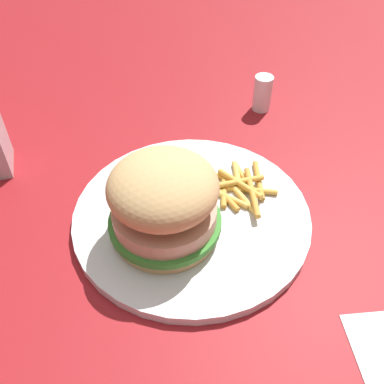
{
  "coord_description": "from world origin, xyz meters",
  "views": [
    {
      "loc": [
        0.34,
        0.06,
        0.38
      ],
      "look_at": [
        -0.0,
        0.01,
        0.04
      ],
      "focal_mm": 40.73,
      "sensor_mm": 36.0,
      "label": 1
    }
  ],
  "objects_px": {
    "sandwich": "(164,201)",
    "salt_shaker": "(263,93)",
    "plate": "(192,214)",
    "fries_pile": "(237,186)"
  },
  "relations": [
    {
      "from": "sandwich",
      "to": "plate",
      "type": "bearing_deg",
      "value": 147.61
    },
    {
      "from": "sandwich",
      "to": "fries_pile",
      "type": "distance_m",
      "value": 0.12
    },
    {
      "from": "sandwich",
      "to": "fries_pile",
      "type": "xyz_separation_m",
      "value": [
        -0.08,
        0.07,
        -0.04
      ]
    },
    {
      "from": "sandwich",
      "to": "fries_pile",
      "type": "height_order",
      "value": "sandwich"
    },
    {
      "from": "sandwich",
      "to": "salt_shaker",
      "type": "height_order",
      "value": "sandwich"
    },
    {
      "from": "fries_pile",
      "to": "salt_shaker",
      "type": "distance_m",
      "value": 0.2
    },
    {
      "from": "salt_shaker",
      "to": "plate",
      "type": "bearing_deg",
      "value": -15.79
    },
    {
      "from": "plate",
      "to": "sandwich",
      "type": "height_order",
      "value": "sandwich"
    },
    {
      "from": "salt_shaker",
      "to": "sandwich",
      "type": "bearing_deg",
      "value": -18.24
    },
    {
      "from": "fries_pile",
      "to": "plate",
      "type": "bearing_deg",
      "value": -48.0
    }
  ]
}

